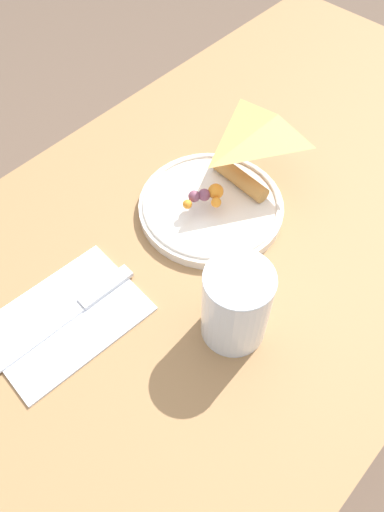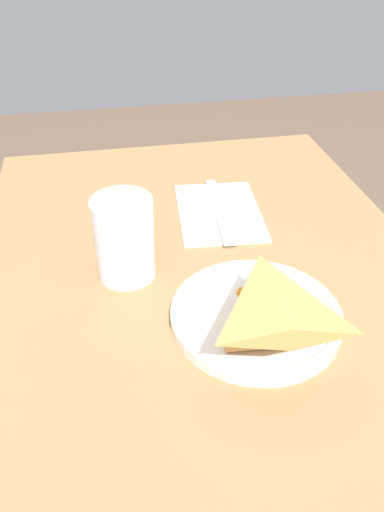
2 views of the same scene
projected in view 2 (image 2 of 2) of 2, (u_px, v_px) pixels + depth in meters
The scene contains 5 objects.
dining_table at pixel (227, 406), 0.67m from camera, with size 1.18×0.66×0.76m.
plate_pizza at pixel (256, 312), 0.62m from camera, with size 0.22×0.22×0.05m.
milk_glass at pixel (125, 239), 0.68m from camera, with size 0.08×0.08×0.12m.
napkin_folded at pixel (219, 212), 0.84m from camera, with size 0.21×0.15×0.00m.
butter_knife at pixel (220, 213), 0.83m from camera, with size 0.21×0.03×0.01m.
Camera 2 is at (-0.41, 0.12, 1.20)m, focal length 35.00 mm.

